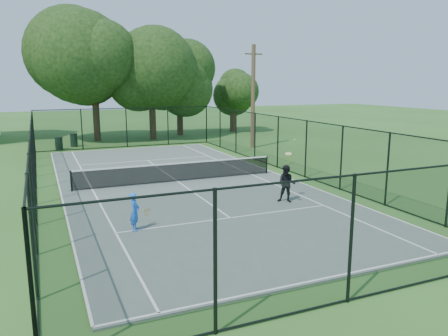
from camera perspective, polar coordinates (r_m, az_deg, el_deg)
name	(u,v)px	position (r m, az deg, el deg)	size (l,w,h in m)	color
ground	(178,183)	(21.81, -6.04, -1.92)	(120.00, 120.00, 0.00)	#34581E
tennis_court	(178,182)	(21.81, -6.05, -1.85)	(11.00, 24.00, 0.06)	#536158
tennis_net	(178,171)	(21.69, -6.07, -0.43)	(10.08, 0.08, 0.95)	black
fence	(177,153)	(21.52, -6.13, 1.97)	(13.10, 26.10, 3.00)	black
tree_near_left	(93,66)	(38.38, -16.68, 12.60)	(7.68, 7.68, 10.01)	#332114
tree_near_mid	(151,73)	(38.19, -9.50, 12.15)	(7.01, 7.01, 9.17)	#332114
tree_near_right	(179,82)	(41.08, -5.86, 11.06)	(5.54, 5.54, 7.64)	#332114
tree_far_right	(233,95)	(43.58, 1.16, 9.56)	(4.48, 4.48, 5.93)	#332114
trash_bin_left	(59,143)	(34.30, -20.76, 3.03)	(0.58, 0.58, 0.94)	black
trash_bin_right	(74,140)	(35.58, -19.02, 3.48)	(0.58, 0.58, 1.02)	black
utility_pole	(253,96)	(32.91, 3.82, 9.33)	(1.40, 0.30, 7.59)	#4C3823
player_blue	(135,212)	(14.84, -11.56, -5.61)	(0.83, 0.56, 1.29)	blue
player_black	(287,184)	(18.04, 8.20, -2.05)	(1.09, 0.95, 2.53)	black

